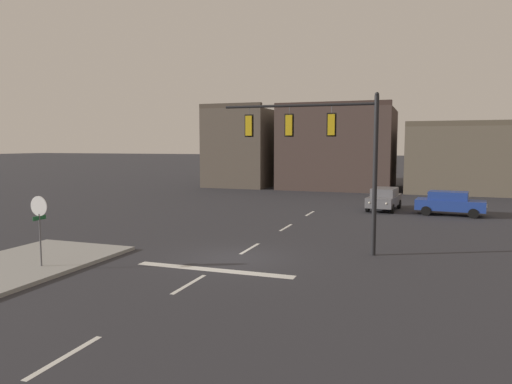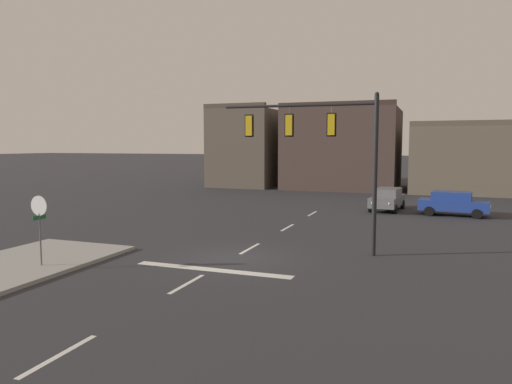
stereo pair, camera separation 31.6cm
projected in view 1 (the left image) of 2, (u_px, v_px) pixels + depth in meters
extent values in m
plane|color=#2B2B30|center=(233.00, 258.00, 20.22)|extent=(400.00, 400.00, 0.00)
cube|color=gray|center=(22.00, 264.00, 18.90)|extent=(5.00, 8.00, 0.15)
cube|color=silver|center=(214.00, 270.00, 18.34)|extent=(6.40, 0.50, 0.01)
cube|color=silver|center=(65.00, 357.00, 10.84)|extent=(0.16, 2.40, 0.01)
cube|color=silver|center=(189.00, 284.00, 16.47)|extent=(0.16, 2.40, 0.01)
cube|color=silver|center=(250.00, 249.00, 22.09)|extent=(0.16, 2.40, 0.01)
cube|color=silver|center=(286.00, 227.00, 27.72)|extent=(0.16, 2.40, 0.01)
cube|color=silver|center=(310.00, 213.00, 33.35)|extent=(0.16, 2.40, 0.01)
cylinder|color=black|center=(375.00, 177.00, 20.46)|extent=(0.20, 0.20, 6.80)
cylinder|color=black|center=(298.00, 105.00, 21.20)|extent=(6.77, 0.30, 0.12)
sphere|color=black|center=(377.00, 94.00, 20.12)|extent=(0.18, 0.18, 0.18)
cylinder|color=#56565B|center=(332.00, 110.00, 20.76)|extent=(0.03, 0.03, 0.35)
cube|color=gold|center=(332.00, 125.00, 20.82)|extent=(0.31, 0.25, 0.90)
sphere|color=red|center=(332.00, 118.00, 20.92)|extent=(0.20, 0.20, 0.20)
sphere|color=#2D2314|center=(332.00, 125.00, 20.95)|extent=(0.20, 0.20, 0.20)
sphere|color=black|center=(332.00, 131.00, 20.97)|extent=(0.20, 0.20, 0.20)
cube|color=black|center=(331.00, 125.00, 20.80)|extent=(0.42, 0.04, 1.02)
cylinder|color=#56565B|center=(289.00, 111.00, 21.34)|extent=(0.03, 0.03, 0.35)
cube|color=gold|center=(289.00, 125.00, 21.40)|extent=(0.31, 0.25, 0.90)
sphere|color=red|center=(290.00, 119.00, 21.50)|extent=(0.20, 0.20, 0.20)
sphere|color=#2D2314|center=(290.00, 125.00, 21.53)|extent=(0.20, 0.20, 0.20)
sphere|color=black|center=(290.00, 132.00, 21.55)|extent=(0.20, 0.20, 0.20)
cube|color=black|center=(289.00, 125.00, 21.38)|extent=(0.42, 0.04, 1.02)
cylinder|color=#56565B|center=(249.00, 112.00, 21.92)|extent=(0.03, 0.03, 0.35)
cube|color=gold|center=(249.00, 126.00, 21.98)|extent=(0.31, 0.25, 0.90)
sphere|color=red|center=(250.00, 120.00, 22.08)|extent=(0.20, 0.20, 0.20)
sphere|color=#2D2314|center=(250.00, 126.00, 22.10)|extent=(0.20, 0.20, 0.20)
sphere|color=black|center=(250.00, 132.00, 22.13)|extent=(0.20, 0.20, 0.20)
cube|color=black|center=(249.00, 126.00, 21.96)|extent=(0.42, 0.04, 1.02)
cylinder|color=#56565B|center=(40.00, 242.00, 18.26)|extent=(0.06, 0.06, 2.15)
cylinder|color=white|center=(39.00, 206.00, 18.13)|extent=(0.76, 0.03, 0.76)
cylinder|color=#B21414|center=(39.00, 206.00, 18.14)|extent=(0.68, 0.03, 0.68)
cube|color=#19592D|center=(39.00, 218.00, 18.17)|extent=(0.02, 0.64, 0.16)
cube|color=navy|center=(450.00, 205.00, 32.44)|extent=(4.56, 2.25, 0.70)
cube|color=navy|center=(448.00, 196.00, 32.44)|extent=(2.62, 1.85, 0.56)
cube|color=#2D3842|center=(461.00, 196.00, 32.12)|extent=(0.40, 1.54, 0.47)
cube|color=#2D3842|center=(430.00, 195.00, 32.95)|extent=(0.37, 1.53, 0.46)
cylinder|color=black|center=(474.00, 210.00, 32.62)|extent=(0.66, 0.29, 0.64)
cylinder|color=black|center=(473.00, 214.00, 31.09)|extent=(0.66, 0.29, 0.64)
cylinder|color=black|center=(429.00, 208.00, 33.87)|extent=(0.66, 0.29, 0.64)
cylinder|color=black|center=(426.00, 211.00, 32.34)|extent=(0.66, 0.29, 0.64)
sphere|color=silver|center=(486.00, 205.00, 32.02)|extent=(0.16, 0.16, 0.16)
sphere|color=silver|center=(486.00, 207.00, 30.99)|extent=(0.16, 0.16, 0.16)
cube|color=maroon|center=(416.00, 202.00, 33.37)|extent=(0.18, 1.36, 0.12)
cube|color=slate|center=(384.00, 201.00, 35.00)|extent=(2.26, 4.57, 0.70)
cube|color=slate|center=(385.00, 192.00, 35.07)|extent=(1.85, 2.62, 0.56)
cube|color=#2D3842|center=(383.00, 193.00, 34.38)|extent=(1.54, 0.41, 0.47)
cube|color=#2D3842|center=(388.00, 191.00, 36.12)|extent=(1.53, 0.38, 0.46)
cylinder|color=black|center=(392.00, 209.00, 33.36)|extent=(0.29, 0.66, 0.64)
cylinder|color=black|center=(368.00, 207.00, 34.10)|extent=(0.29, 0.66, 0.64)
cylinder|color=black|center=(399.00, 204.00, 35.97)|extent=(0.29, 0.66, 0.64)
cylinder|color=black|center=(376.00, 203.00, 36.70)|extent=(0.29, 0.66, 0.64)
sphere|color=silver|center=(386.00, 204.00, 32.79)|extent=(0.16, 0.16, 0.16)
sphere|color=silver|center=(369.00, 203.00, 33.29)|extent=(0.16, 0.16, 0.16)
cube|color=maroon|center=(390.00, 197.00, 36.94)|extent=(1.36, 0.19, 0.12)
cube|color=brown|center=(252.00, 148.00, 58.19)|extent=(7.04, 13.97, 8.65)
cube|color=#493F35|center=(230.00, 106.00, 51.47)|extent=(7.04, 0.60, 0.50)
cube|color=#473833|center=(339.00, 149.00, 52.87)|extent=(11.69, 10.33, 8.51)
cube|color=#3A2B26|center=(331.00, 104.00, 47.86)|extent=(11.69, 0.60, 0.50)
cube|color=#665B4C|center=(466.00, 160.00, 48.88)|extent=(11.56, 10.76, 6.45)
cube|color=brown|center=(472.00, 123.00, 43.77)|extent=(11.56, 0.60, 0.50)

